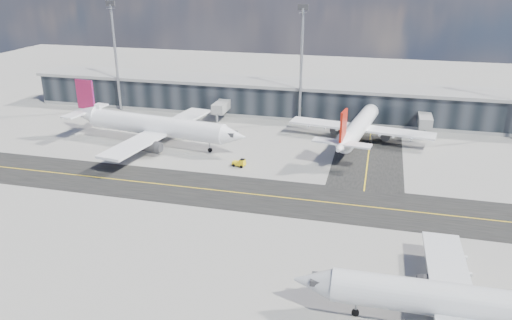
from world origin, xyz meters
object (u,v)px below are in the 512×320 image
(airliner_redtail, at_px, (359,126))
(service_van, at_px, (352,128))
(airliner_af, at_px, (154,126))
(airliner_near, at_px, (472,304))
(baggage_tug, at_px, (240,163))

(airliner_redtail, relative_size, service_van, 6.36)
(airliner_af, height_order, airliner_near, airliner_af)
(airliner_redtail, bearing_deg, airliner_af, -155.01)
(baggage_tug, xyz_separation_m, service_van, (19.96, 28.24, 0.02))
(airliner_af, relative_size, service_van, 7.29)
(airliner_redtail, xyz_separation_m, baggage_tug, (-21.89, -20.91, -2.96))
(airliner_redtail, height_order, airliner_near, airliner_redtail)
(airliner_af, relative_size, airliner_redtail, 1.15)
(baggage_tug, bearing_deg, airliner_af, -99.17)
(airliner_af, xyz_separation_m, baggage_tug, (22.21, -8.35, -3.50))
(airliner_af, xyz_separation_m, airliner_redtail, (44.09, 12.56, -0.55))
(baggage_tug, height_order, service_van, service_van)
(airliner_af, xyz_separation_m, service_van, (42.17, 19.89, -3.48))
(baggage_tug, relative_size, service_van, 0.46)
(airliner_redtail, distance_m, airliner_near, 62.92)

